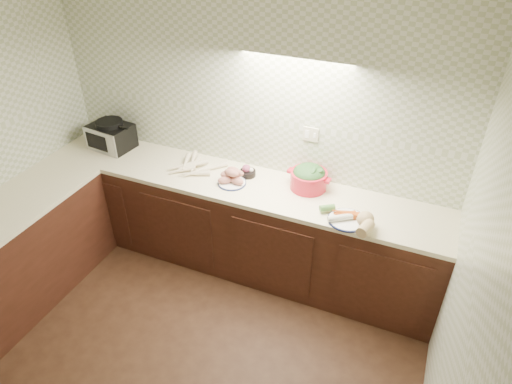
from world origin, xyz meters
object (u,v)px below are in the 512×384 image
at_px(toaster_oven, 111,135).
at_px(sweet_potato_plate, 232,177).
at_px(onion_bowl, 247,172).
at_px(parsnip_pile, 192,165).
at_px(dutch_oven, 309,177).
at_px(veg_plate, 355,218).

distance_m(toaster_oven, sweet_potato_plate, 1.34).
bearing_deg(onion_bowl, parsnip_pile, -171.18).
relative_size(sweet_potato_plate, dutch_oven, 0.65).
relative_size(parsnip_pile, dutch_oven, 1.15).
bearing_deg(dutch_oven, sweet_potato_plate, -157.73).
relative_size(parsnip_pile, sweet_potato_plate, 1.78).
bearing_deg(onion_bowl, toaster_oven, -178.51).
relative_size(sweet_potato_plate, veg_plate, 0.51).
xyz_separation_m(parsnip_pile, dutch_oven, (1.05, 0.10, 0.07)).
bearing_deg(veg_plate, onion_bowl, 163.13).
height_order(parsnip_pile, dutch_oven, dutch_oven).
distance_m(toaster_oven, veg_plate, 2.43).
bearing_deg(parsnip_pile, dutch_oven, 5.53).
xyz_separation_m(sweet_potato_plate, dutch_oven, (0.62, 0.19, 0.05)).
bearing_deg(sweet_potato_plate, parsnip_pile, 169.22).
bearing_deg(dutch_oven, toaster_oven, -172.71).
relative_size(onion_bowl, dutch_oven, 0.37).
xyz_separation_m(parsnip_pile, onion_bowl, (0.51, 0.08, 0.01)).
distance_m(parsnip_pile, dutch_oven, 1.06).
bearing_deg(dutch_oven, veg_plate, -29.62).
height_order(toaster_oven, parsnip_pile, toaster_oven).
distance_m(toaster_oven, parsnip_pile, 0.90).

